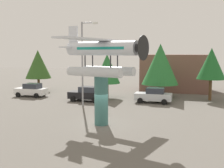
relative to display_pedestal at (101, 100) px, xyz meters
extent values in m
plane|color=#605B54|center=(0.00, 0.00, -1.97)|extent=(140.00, 140.00, 0.00)
cylinder|color=#386B66|center=(0.00, 0.00, 0.00)|extent=(1.10, 1.10, 3.95)
cylinder|color=silver|center=(-0.27, -0.96, 2.32)|extent=(4.81, 1.99, 0.70)
cylinder|color=#333338|center=(1.02, -0.81, 3.12)|extent=(0.12, 0.12, 0.90)
cylinder|color=#333338|center=(-1.29, -0.15, 3.12)|extent=(0.12, 0.12, 0.90)
cylinder|color=silver|center=(0.27, 0.96, 2.32)|extent=(4.81, 1.99, 0.70)
cylinder|color=#333338|center=(1.29, 0.15, 3.12)|extent=(0.12, 0.12, 0.90)
cylinder|color=#333338|center=(-1.02, 0.81, 3.12)|extent=(0.12, 0.12, 0.90)
cylinder|color=silver|center=(0.00, 0.00, 4.12)|extent=(6.26, 2.76, 1.10)
cube|color=teal|center=(0.19, -0.05, 4.12)|extent=(4.49, 2.29, 0.20)
cone|color=#262628|center=(3.13, -0.89, 4.12)|extent=(0.91, 1.04, 0.88)
cylinder|color=black|center=(3.51, -1.00, 4.12)|extent=(0.53, 1.74, 1.80)
cube|color=silver|center=(0.38, -0.11, 4.73)|extent=(3.91, 10.30, 0.12)
cube|color=silver|center=(-2.69, 0.77, 4.22)|extent=(1.44, 2.88, 0.10)
cube|color=silver|center=(-2.69, 0.77, 5.32)|extent=(0.90, 0.36, 1.30)
cube|color=white|center=(-13.40, 10.66, -1.25)|extent=(4.20, 1.70, 0.80)
cube|color=#2D333D|center=(-13.15, 10.66, -0.53)|extent=(2.00, 1.56, 0.64)
cylinder|color=black|center=(-14.75, 11.56, -1.65)|extent=(0.64, 0.22, 0.64)
cylinder|color=black|center=(-14.75, 9.76, -1.65)|extent=(0.64, 0.22, 0.64)
cylinder|color=black|center=(-12.05, 11.56, -1.65)|extent=(0.64, 0.22, 0.64)
cylinder|color=black|center=(-12.05, 9.76, -1.65)|extent=(0.64, 0.22, 0.64)
cube|color=black|center=(-5.16, 9.63, -1.25)|extent=(4.20, 1.70, 0.80)
cube|color=#2D333D|center=(-4.91, 9.63, -0.53)|extent=(2.00, 1.56, 0.64)
cylinder|color=black|center=(-6.51, 10.53, -1.65)|extent=(0.64, 0.22, 0.64)
cylinder|color=black|center=(-6.51, 8.73, -1.65)|extent=(0.64, 0.22, 0.64)
cylinder|color=black|center=(-3.81, 10.53, -1.65)|extent=(0.64, 0.22, 0.64)
cylinder|color=black|center=(-3.81, 8.73, -1.65)|extent=(0.64, 0.22, 0.64)
cube|color=silver|center=(2.65, 10.78, -1.25)|extent=(4.20, 1.70, 0.80)
cube|color=#2D333D|center=(2.90, 10.78, -0.53)|extent=(2.00, 1.56, 0.64)
cylinder|color=black|center=(1.30, 11.68, -1.65)|extent=(0.64, 0.22, 0.64)
cylinder|color=black|center=(1.30, 9.88, -1.65)|extent=(0.64, 0.22, 0.64)
cylinder|color=black|center=(4.00, 11.68, -1.65)|extent=(0.64, 0.22, 0.64)
cylinder|color=black|center=(4.00, 9.88, -1.65)|extent=(0.64, 0.22, 0.64)
cylinder|color=gray|center=(-4.51, 6.95, 2.52)|extent=(0.18, 0.18, 8.99)
cylinder|color=gray|center=(-3.71, 6.95, 6.92)|extent=(1.60, 0.12, 0.12)
cube|color=silver|center=(-3.01, 6.95, 6.87)|extent=(0.50, 0.28, 0.20)
cube|color=brown|center=(4.47, 22.00, 0.76)|extent=(10.03, 6.29, 5.47)
cylinder|color=brown|center=(-15.24, 15.56, -1.00)|extent=(0.36, 0.36, 1.95)
cone|color=#335B23|center=(-15.24, 15.56, 2.08)|extent=(3.79, 3.79, 4.21)
cylinder|color=brown|center=(-3.49, 12.58, -1.03)|extent=(0.36, 0.36, 1.89)
cone|color=#287033|center=(-3.49, 12.58, 1.77)|extent=(3.33, 3.33, 3.70)
cylinder|color=brown|center=(2.91, 14.83, -1.12)|extent=(0.36, 0.36, 1.71)
cone|color=#287033|center=(2.91, 14.83, 2.33)|extent=(4.68, 4.68, 5.20)
cylinder|color=brown|center=(9.03, 14.35, -0.68)|extent=(0.36, 0.36, 2.59)
cone|color=#1E6028|center=(9.03, 14.35, 2.49)|extent=(3.37, 3.37, 3.75)
camera|label=1|loc=(6.90, -20.24, 3.78)|focal=43.62mm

